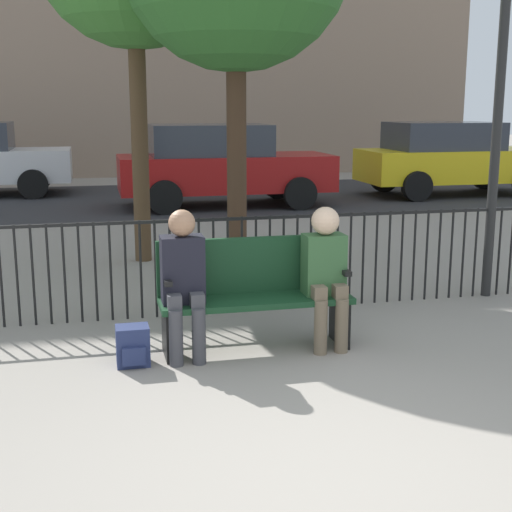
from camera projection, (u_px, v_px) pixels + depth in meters
name	position (u px, v px, depth m)	size (l,w,h in m)	color
ground_plane	(349.00, 484.00, 3.85)	(80.00, 80.00, 0.00)	gray
park_bench	(254.00, 291.00, 5.93)	(1.59, 0.45, 0.92)	#14381E
seated_person_0	(183.00, 276.00, 5.64)	(0.34, 0.39, 1.20)	#3D3D42
seated_person_1	(326.00, 268.00, 5.90)	(0.34, 0.39, 1.19)	brown
backpack	(133.00, 346.00, 5.57)	(0.26, 0.24, 0.31)	navy
fence_railing	(228.00, 257.00, 6.91)	(9.01, 0.03, 0.95)	black
lamp_post	(502.00, 62.00, 7.14)	(0.28, 0.28, 3.67)	black
street_surface	(153.00, 200.00, 15.28)	(24.00, 6.00, 0.01)	#2B2B2D
parked_car_0	(221.00, 164.00, 14.15)	(4.20, 1.94, 1.62)	maroon
parked_car_2	(451.00, 157.00, 15.92)	(4.20, 1.94, 1.62)	yellow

